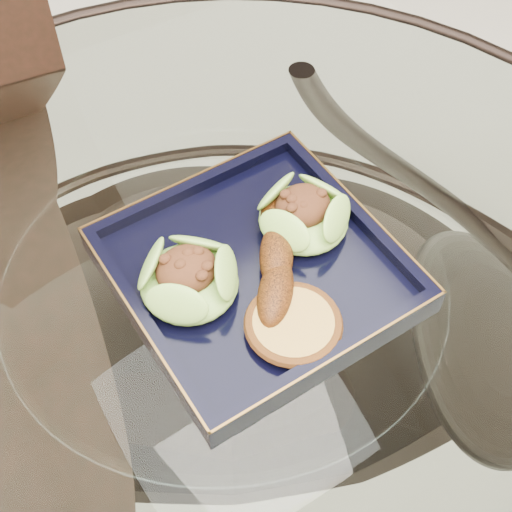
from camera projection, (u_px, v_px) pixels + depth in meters
dining_table at (231, 385)px, 0.85m from camera, size 1.13×1.13×0.77m
navy_plate at (256, 273)px, 0.74m from camera, size 0.28×0.28×0.02m
lettuce_wrap_left at (189, 280)px, 0.70m from camera, size 0.13×0.13×0.04m
lettuce_wrap_right at (304, 216)px, 0.75m from camera, size 0.10×0.10×0.03m
roasted_plantain at (276, 256)px, 0.72m from camera, size 0.12×0.15×0.03m
crumb_patty at (293, 325)px, 0.68m from camera, size 0.11×0.11×0.02m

